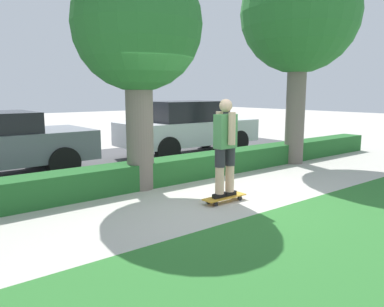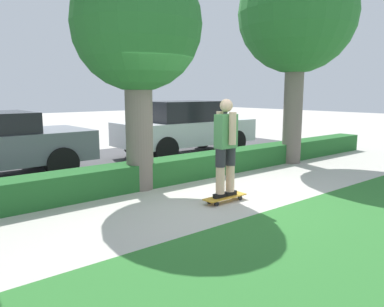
% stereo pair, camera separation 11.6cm
% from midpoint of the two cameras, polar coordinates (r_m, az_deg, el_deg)
% --- Properties ---
extents(ground_plane, '(60.00, 60.00, 0.00)m').
position_cam_midpoint_polar(ground_plane, '(6.56, 3.40, -7.21)').
color(ground_plane, '#BCB7AD').
extents(street_asphalt, '(15.14, 5.00, 0.01)m').
position_cam_midpoint_polar(street_asphalt, '(10.01, -12.77, -1.64)').
color(street_asphalt, '#474749').
rests_on(street_asphalt, ground_plane).
extents(hedge_row, '(15.14, 0.60, 0.50)m').
position_cam_midpoint_polar(hedge_row, '(7.73, -4.48, -2.78)').
color(hedge_row, '#236028').
rests_on(hedge_row, ground_plane).
extents(skateboard, '(0.83, 0.24, 0.10)m').
position_cam_midpoint_polar(skateboard, '(6.49, 5.48, -6.69)').
color(skateboard, gold).
rests_on(skateboard, ground_plane).
extents(skater_person, '(0.49, 0.43, 1.66)m').
position_cam_midpoint_polar(skater_person, '(6.30, 5.61, 1.23)').
color(skater_person, black).
rests_on(skater_person, skateboard).
extents(tree_mid, '(2.41, 2.41, 4.29)m').
position_cam_midpoint_polar(tree_mid, '(7.31, -7.84, 18.15)').
color(tree_mid, '#70665B').
rests_on(tree_mid, ground_plane).
extents(tree_far, '(2.97, 2.97, 5.32)m').
position_cam_midpoint_polar(tree_far, '(10.40, 16.40, 19.51)').
color(tree_far, '#70665B').
rests_on(tree_far, ground_plane).
extents(parked_car_middle, '(4.25, 1.80, 1.61)m').
position_cam_midpoint_polar(parked_car_middle, '(11.23, -0.35, 4.07)').
color(parked_car_middle, silver).
rests_on(parked_car_middle, ground_plane).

